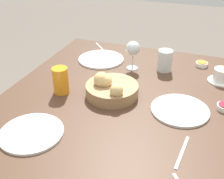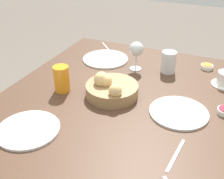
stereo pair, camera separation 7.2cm
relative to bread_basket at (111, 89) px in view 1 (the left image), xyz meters
name	(u,v)px [view 1 (the left image)]	position (x,y,z in m)	size (l,w,h in m)	color
dining_table	(120,114)	(0.00, 0.05, -0.13)	(1.26, 1.07, 0.73)	#4C3323
bread_basket	(111,89)	(0.00, 0.00, 0.00)	(0.24, 0.24, 0.11)	#99754C
plate_near_left	(101,59)	(-0.35, -0.19, -0.03)	(0.26, 0.26, 0.01)	white
plate_near_right	(31,133)	(0.36, -0.19, -0.03)	(0.24, 0.24, 0.01)	white
plate_far_center	(180,110)	(0.02, 0.32, -0.03)	(0.24, 0.24, 0.01)	white
juice_glass	(61,80)	(0.05, -0.23, 0.03)	(0.07, 0.07, 0.12)	orange
water_tumbler	(165,61)	(-0.34, 0.18, 0.02)	(0.08, 0.08, 0.11)	silver
wine_glass	(133,49)	(-0.30, 0.01, 0.08)	(0.08, 0.08, 0.16)	silver
coffee_cup	(221,76)	(-0.31, 0.47, -0.01)	(0.12, 0.12, 0.07)	white
jam_bowl_honey	(202,64)	(-0.47, 0.37, -0.02)	(0.07, 0.07, 0.03)	white
knife_silver	(182,152)	(0.27, 0.36, -0.04)	(0.18, 0.03, 0.00)	#B7B7BC
spoon_coffee	(99,46)	(-0.54, -0.28, -0.04)	(0.11, 0.10, 0.00)	#B7B7BC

